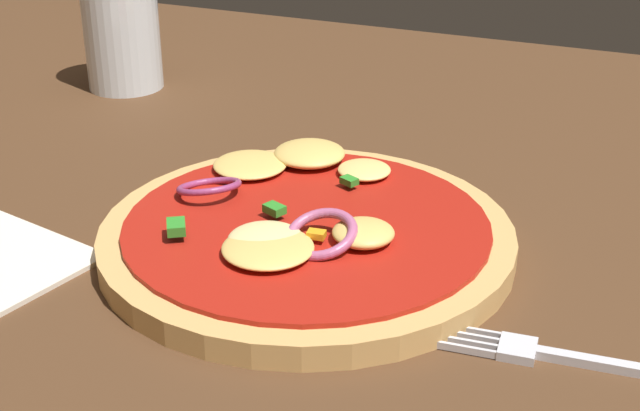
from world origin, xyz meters
name	(u,v)px	position (x,y,z in m)	size (l,w,h in m)	color
dining_table	(220,282)	(0.00, 0.00, 0.01)	(1.39, 1.07, 0.03)	#4C301C
pizza	(305,232)	(0.04, 0.04, 0.04)	(0.24, 0.24, 0.03)	tan
fork	(588,361)	(0.21, -0.02, 0.03)	(0.18, 0.03, 0.00)	silver
beer_glass	(122,32)	(-0.23, 0.25, 0.08)	(0.07, 0.07, 0.10)	silver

